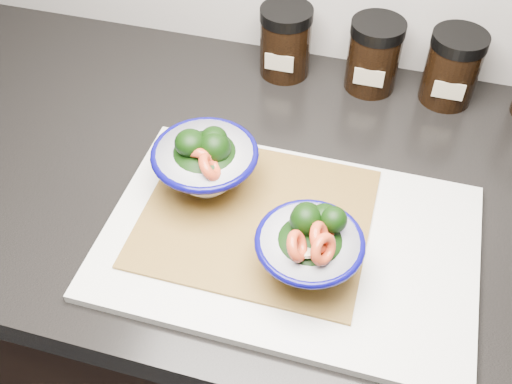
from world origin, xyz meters
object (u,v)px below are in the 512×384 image
(cutting_board, at_px, (289,241))
(bowl_right, at_px, (310,247))
(spice_jar_b, at_px, (374,55))
(spice_jar_a, at_px, (285,41))
(spice_jar_c, at_px, (452,68))
(bowl_left, at_px, (206,162))

(cutting_board, distance_m, bowl_right, 0.07)
(cutting_board, height_order, spice_jar_b, spice_jar_b)
(spice_jar_a, distance_m, spice_jar_c, 0.26)
(cutting_board, xyz_separation_m, spice_jar_b, (0.05, 0.34, 0.05))
(bowl_left, xyz_separation_m, spice_jar_b, (0.17, 0.29, -0.00))
(spice_jar_b, bearing_deg, cutting_board, -97.87)
(bowl_left, height_order, bowl_right, bowl_right)
(cutting_board, relative_size, bowl_left, 3.33)
(bowl_right, xyz_separation_m, spice_jar_c, (0.13, 0.38, 0.00))
(bowl_left, bearing_deg, cutting_board, -23.24)
(spice_jar_b, relative_size, spice_jar_c, 1.00)
(spice_jar_b, bearing_deg, spice_jar_a, 180.00)
(bowl_left, distance_m, spice_jar_a, 0.29)
(bowl_left, relative_size, spice_jar_b, 1.20)
(bowl_right, relative_size, spice_jar_a, 1.09)
(spice_jar_c, bearing_deg, spice_jar_a, 180.00)
(spice_jar_c, bearing_deg, cutting_board, -115.57)
(bowl_right, xyz_separation_m, spice_jar_a, (-0.12, 0.38, 0.00))
(bowl_right, height_order, spice_jar_a, bowl_right)
(cutting_board, xyz_separation_m, bowl_right, (0.03, -0.04, 0.05))
(spice_jar_b, bearing_deg, bowl_left, -120.27)
(spice_jar_a, height_order, spice_jar_c, same)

